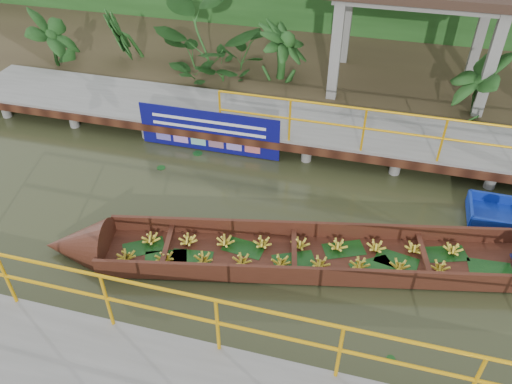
# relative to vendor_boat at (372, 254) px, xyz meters

# --- Properties ---
(ground) EXTENTS (80.00, 80.00, 0.00)m
(ground) POSITION_rel_vendor_boat_xyz_m (-2.72, 0.24, -0.23)
(ground) COLOR #2B2F17
(ground) RESTS_ON ground
(land_strip) EXTENTS (30.00, 8.00, 0.45)m
(land_strip) POSITION_rel_vendor_boat_xyz_m (-2.72, 7.74, -0.00)
(land_strip) COLOR #372B1B
(land_strip) RESTS_ON ground
(far_dock) EXTENTS (16.00, 2.06, 1.66)m
(far_dock) POSITION_rel_vendor_boat_xyz_m (-2.70, 3.67, 0.25)
(far_dock) COLOR slate
(far_dock) RESTS_ON ground
(vendor_boat) EXTENTS (11.34, 3.44, 2.25)m
(vendor_boat) POSITION_rel_vendor_boat_xyz_m (0.00, 0.00, 0.00)
(vendor_boat) COLOR #3C1C10
(vendor_boat) RESTS_ON ground
(blue_banner) EXTENTS (3.36, 0.04, 1.05)m
(blue_banner) POSITION_rel_vendor_boat_xyz_m (-3.99, 2.72, 0.33)
(blue_banner) COLOR #0C0C61
(blue_banner) RESTS_ON ground
(tropical_plants) EXTENTS (14.27, 1.27, 1.59)m
(tropical_plants) POSITION_rel_vendor_boat_xyz_m (-3.28, 5.54, 1.02)
(tropical_plants) COLOR #183E14
(tropical_plants) RESTS_ON ground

